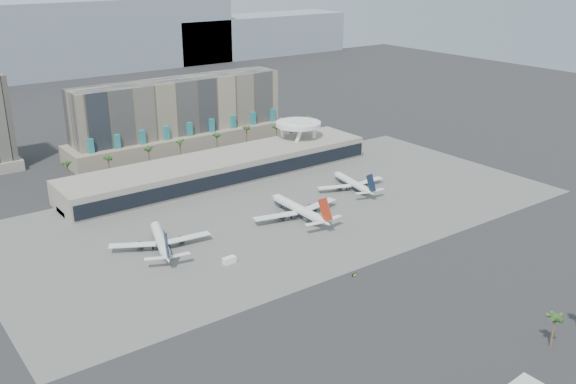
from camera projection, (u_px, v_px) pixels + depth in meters
ground at (364, 252)px, 255.20m from camera, size 900.00×900.00×0.00m
apron_pad at (283, 210)px, 296.74m from camera, size 260.00×130.00×0.06m
mountain_ridge at (53, 44)px, 615.32m from camera, size 680.00×60.00×70.00m
hotel at (181, 121)px, 386.65m from camera, size 140.00×30.00×42.00m
terminal at (222, 167)px, 335.91m from camera, size 170.00×32.50×14.50m
saucer_structure at (298, 127)px, 366.92m from camera, size 26.00×26.00×21.89m
palm_row at (200, 142)px, 364.97m from camera, size 157.80×2.80×13.10m
airliner_left at (161, 240)px, 256.30m from camera, size 39.58×40.98×14.60m
airliner_centre at (299, 209)px, 286.85m from camera, size 44.28×45.57×15.73m
airliner_right at (353, 183)px, 321.40m from camera, size 37.04×38.43×13.35m
service_vehicle_a at (229, 260)px, 245.26m from camera, size 5.15×2.66×2.47m
service_vehicle_b at (307, 218)px, 285.56m from camera, size 3.23×2.11×1.56m
taxiway_sign at (355, 275)px, 235.63m from camera, size 2.22×0.36×1.01m
near_palm_a at (555, 322)px, 190.12m from camera, size 6.00×6.00×11.68m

